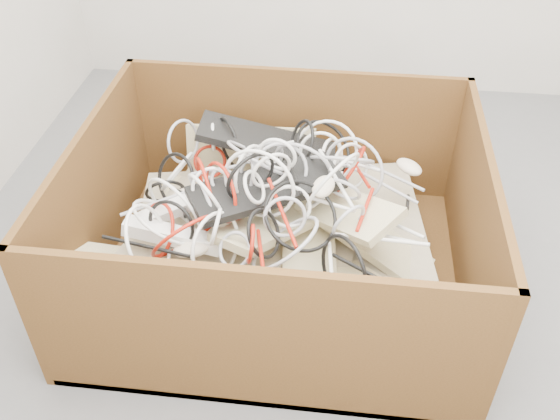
# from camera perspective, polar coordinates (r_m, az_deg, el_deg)

# --- Properties ---
(ground) EXTENTS (3.00, 3.00, 0.00)m
(ground) POSITION_cam_1_polar(r_m,az_deg,el_deg) (2.32, 5.98, -6.07)
(ground) COLOR #59595C
(ground) RESTS_ON ground
(cardboard_box) EXTENTS (1.32, 1.10, 0.59)m
(cardboard_box) POSITION_cam_1_polar(r_m,az_deg,el_deg) (2.22, -0.56, -3.52)
(cardboard_box) COLOR #402910
(cardboard_box) RESTS_ON ground
(keyboard_pile) EXTENTS (1.25, 0.95, 0.38)m
(keyboard_pile) POSITION_cam_1_polar(r_m,az_deg,el_deg) (2.14, 0.13, -0.39)
(keyboard_pile) COLOR #CCBB90
(keyboard_pile) RESTS_ON cardboard_box
(mice_scatter) EXTENTS (0.89, 0.70, 0.22)m
(mice_scatter) POSITION_cam_1_polar(r_m,az_deg,el_deg) (2.07, 0.39, 0.70)
(mice_scatter) COLOR beige
(mice_scatter) RESTS_ON keyboard_pile
(power_strip_left) EXTENTS (0.29, 0.17, 0.12)m
(power_strip_left) POSITION_cam_1_polar(r_m,az_deg,el_deg) (2.08, -8.92, 0.45)
(power_strip_left) COLOR white
(power_strip_left) RESTS_ON keyboard_pile
(power_strip_right) EXTENTS (0.32, 0.07, 0.10)m
(power_strip_right) POSITION_cam_1_polar(r_m,az_deg,el_deg) (2.01, -9.73, -2.29)
(power_strip_right) COLOR white
(power_strip_right) RESTS_ON keyboard_pile
(vga_plug) EXTENTS (0.06, 0.06, 0.03)m
(vga_plug) POSITION_cam_1_polar(r_m,az_deg,el_deg) (2.04, 9.92, -0.89)
(vga_plug) COLOR #0D3AC9
(vga_plug) RESTS_ON keyboard_pile
(cable_tangle) EXTENTS (1.02, 0.86, 0.47)m
(cable_tangle) POSITION_cam_1_polar(r_m,az_deg,el_deg) (2.05, -1.91, 1.76)
(cable_tangle) COLOR #A41A0B
(cable_tangle) RESTS_ON keyboard_pile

